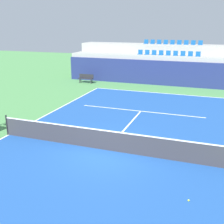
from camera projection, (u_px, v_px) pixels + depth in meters
The scene contains 14 objects.
ground_plane at pixel (106, 150), 12.86m from camera, with size 80.00×80.00×0.00m, color #4C8C4C.
court_surface at pixel (106, 150), 12.85m from camera, with size 11.00×24.00×0.01m, color #1E4C99.
baseline_far at pixel (157, 93), 23.58m from camera, with size 11.00×0.10×0.00m, color white.
sideline_left at pixel (9, 135), 14.62m from camera, with size 0.10×24.00×0.00m, color white.
service_line_far at pixel (141, 111), 18.60m from camera, with size 8.26×0.10×0.00m, color white.
centre_service_line at pixel (127, 127), 15.72m from camera, with size 0.10×6.40×0.00m, color white.
back_wall at pixel (165, 73), 26.19m from camera, with size 19.43×0.30×2.29m, color navy.
stands_tier_lower at pixel (167, 69), 27.35m from camera, with size 19.43×2.40×2.67m, color #9E9E99.
stands_tier_upper at pixel (171, 62), 29.37m from camera, with size 19.43×2.40×3.55m, color #9E9E99.
seating_row_lower at pixel (168, 54), 27.00m from camera, with size 5.98×0.44×0.44m.
seating_row_upper at pixel (172, 43), 28.89m from camera, with size 5.98×0.44×0.44m.
tennis_net at pixel (106, 140), 12.70m from camera, with size 11.08×0.08×1.07m.
player_bench at pixel (86, 78), 27.49m from camera, with size 1.50×0.40×0.85m.
tennis_ball_0 at pixel (189, 200), 9.12m from camera, with size 0.07×0.07×0.07m, color #CCE033.
Camera 1 is at (4.23, -10.96, 5.51)m, focal length 45.01 mm.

